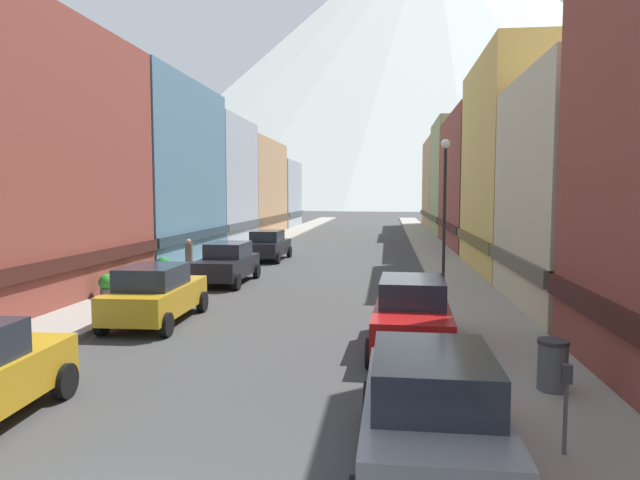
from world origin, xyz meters
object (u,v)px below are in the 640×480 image
parking_meter_near (566,396)px  potted_plant_2 (163,266)px  car_left_1 (155,294)px  potted_plant_0 (134,275)px  trash_bin_right (553,365)px  car_left_2 (227,263)px  car_right_0 (431,410)px  car_left_3 (268,245)px  potted_plant_1 (107,285)px  car_right_1 (412,314)px  streetlamp_right (445,192)px  pedestrian_0 (189,257)px

parking_meter_near → potted_plant_2: bearing=128.4°
car_left_1 → potted_plant_0: bearing=121.1°
trash_bin_right → potted_plant_0: 16.90m
car_left_2 → trash_bin_right: bearing=-51.4°
car_right_0 → car_left_3: bearing=107.3°
potted_plant_2 → car_left_1: bearing=-68.9°
potted_plant_1 → car_left_3: bearing=76.2°
trash_bin_right → potted_plant_0: trash_bin_right is taller
car_left_1 → parking_meter_near: size_ratio=3.35×
car_left_3 → car_right_1: (7.60, -18.13, 0.00)m
streetlamp_right → car_right_0: bearing=-96.2°
car_left_2 → potted_plant_0: size_ratio=4.61×
parking_meter_near → potted_plant_0: parking_meter_near is taller
car_left_1 → car_right_1: (7.60, -1.96, 0.00)m
parking_meter_near → potted_plant_2: parking_meter_near is taller
potted_plant_1 → streetlamp_right: bearing=13.3°
car_left_1 → potted_plant_0: (-3.20, 5.32, -0.24)m
car_left_3 → parking_meter_near: size_ratio=3.34×
car_right_0 → potted_plant_0: (-10.80, 13.61, -0.24)m
car_left_1 → pedestrian_0: size_ratio=2.74×
potted_plant_2 → car_left_2: bearing=-11.2°
trash_bin_right → streetlamp_right: bearing=95.2°
car_left_2 → potted_plant_0: 3.97m
car_right_0 → potted_plant_0: car_right_0 is taller
car_right_0 → car_right_1: (0.00, 6.33, 0.00)m
car_right_1 → pedestrian_0: (-10.05, 11.57, -0.00)m
parking_meter_near → potted_plant_2: (-12.75, 16.09, -0.37)m
trash_bin_right → pedestrian_0: 19.33m
potted_plant_2 → streetlamp_right: (12.35, -2.24, 3.34)m
potted_plant_0 → car_right_1: bearing=-34.0°
potted_plant_2 → trash_bin_right: bearing=-45.0°
potted_plant_0 → streetlamp_right: 12.81m
car_left_2 → car_right_0: same height
car_left_3 → streetlamp_right: (9.15, -10.12, 3.09)m
trash_bin_right → streetlamp_right: 11.63m
potted_plant_2 → streetlamp_right: 12.99m
car_left_1 → streetlamp_right: bearing=33.5°
parking_meter_near → trash_bin_right: bearing=77.7°
car_left_2 → trash_bin_right: size_ratio=4.52×
potted_plant_1 → parking_meter_near: bearing=-40.6°
potted_plant_0 → pedestrian_0: size_ratio=0.59×
car_right_1 → potted_plant_0: (-10.80, 7.27, -0.24)m
parking_meter_near → potted_plant_1: (-12.75, 10.92, -0.42)m
car_left_1 → streetlamp_right: size_ratio=0.76×
car_left_3 → potted_plant_0: size_ratio=4.63×
car_left_1 → potted_plant_2: size_ratio=4.95×
car_left_3 → car_right_0: same height
car_left_1 → potted_plant_0: 6.21m
car_left_1 → potted_plant_1: car_left_1 is taller
car_left_2 → streetlamp_right: 9.79m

